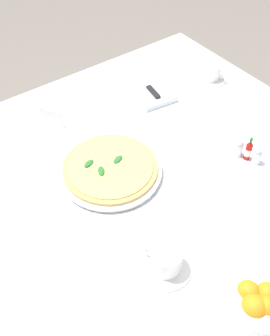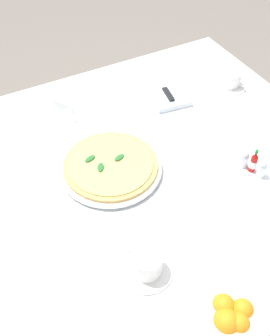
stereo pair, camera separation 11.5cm
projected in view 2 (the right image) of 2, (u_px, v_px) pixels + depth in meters
name	position (u px, v px, depth m)	size (l,w,h in m)	color
ground_plane	(152.00, 290.00, 1.71)	(8.00, 8.00, 0.00)	slate
dining_table	(158.00, 201.00, 1.25)	(1.20, 1.20, 0.74)	white
pizza_plate	(111.00, 168.00, 1.17)	(0.30, 0.30, 0.02)	white
pizza	(110.00, 164.00, 1.16)	(0.28, 0.28, 0.02)	#DBAD60
coffee_cup_left_edge	(230.00, 80.00, 1.45)	(0.13, 0.13, 0.06)	white
coffee_cup_far_right	(146.00, 263.00, 0.93)	(0.13, 0.13, 0.07)	white
napkin_folded	(163.00, 90.00, 1.44)	(0.24, 0.16, 0.02)	white
dinner_knife	(163.00, 86.00, 1.43)	(0.20, 0.05, 0.01)	silver
citrus_bowl	(232.00, 318.00, 0.84)	(0.15, 0.15, 0.07)	white
hot_sauce_bottle	(254.00, 162.00, 1.15)	(0.02, 0.02, 0.08)	#B7140F
salt_shaker	(244.00, 160.00, 1.17)	(0.03, 0.03, 0.06)	white
pepper_shaker	(262.00, 169.00, 1.15)	(0.03, 0.03, 0.06)	white
menu_card	(64.00, 110.00, 1.33)	(0.08, 0.05, 0.06)	white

